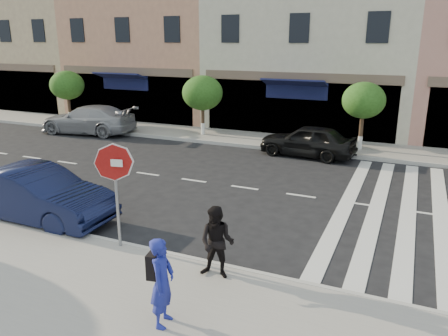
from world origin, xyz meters
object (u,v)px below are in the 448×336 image
at_px(car_near_mid, 36,194).
at_px(car_far_mid, 308,141).
at_px(stop_sign, 115,173).
at_px(walker, 217,243).
at_px(car_far_left, 88,120).
at_px(photographer, 162,282).

distance_m(car_near_mid, car_far_mid, 11.44).
bearing_deg(stop_sign, car_far_mid, 68.18).
distance_m(stop_sign, walker, 2.98).
height_order(car_far_left, car_far_mid, car_far_left).
xyz_separation_m(walker, car_far_mid, (-0.72, 11.10, -0.23)).
xyz_separation_m(stop_sign, car_far_left, (-10.09, 10.77, -1.24)).
xyz_separation_m(walker, car_near_mid, (-6.11, 1.00, -0.16)).
relative_size(stop_sign, photographer, 1.57).
xyz_separation_m(stop_sign, car_far_mid, (2.03, 10.77, -1.30)).
relative_size(stop_sign, car_far_mid, 0.62).
bearing_deg(photographer, stop_sign, 39.24).
height_order(photographer, car_near_mid, photographer).
height_order(stop_sign, car_near_mid, stop_sign).
bearing_deg(car_far_mid, stop_sign, -5.37).
xyz_separation_m(car_near_mid, car_far_left, (-6.74, 10.10, -0.00)).
bearing_deg(stop_sign, walker, -17.99).
xyz_separation_m(car_near_mid, car_far_mid, (5.38, 10.10, -0.06)).
height_order(photographer, walker, photographer).
bearing_deg(walker, photographer, -101.61).
height_order(stop_sign, photographer, stop_sign).
bearing_deg(stop_sign, photographer, -51.31).
height_order(stop_sign, car_far_left, stop_sign).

